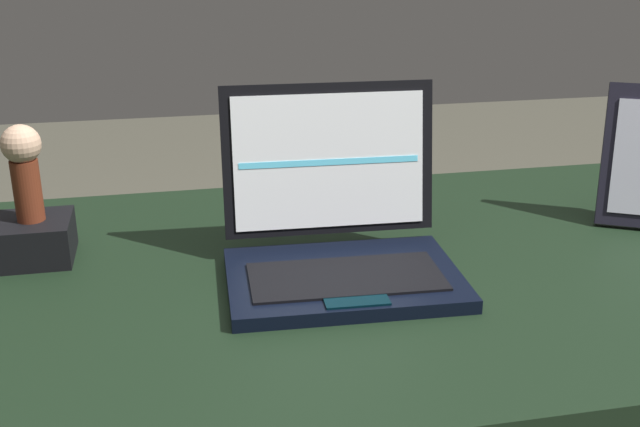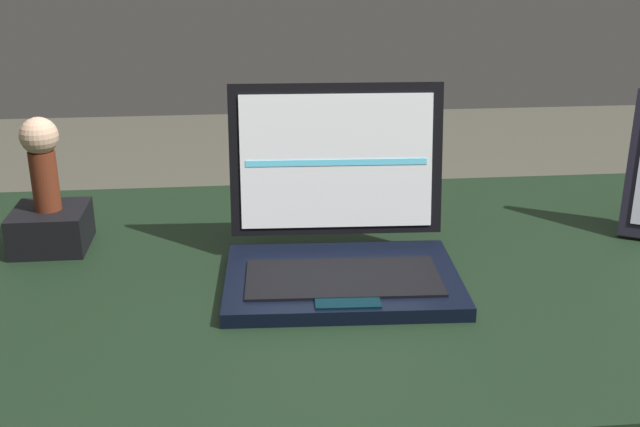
# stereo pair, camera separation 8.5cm
# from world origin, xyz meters

# --- Properties ---
(desk) EXTENTS (1.53, 0.65, 0.74)m
(desk) POSITION_xyz_m (0.00, 0.00, 0.67)
(desk) COLOR black
(desk) RESTS_ON ground
(laptop_front) EXTENTS (0.27, 0.22, 0.21)m
(laptop_front) POSITION_xyz_m (-0.06, -0.02, 0.79)
(laptop_front) COLOR black
(laptop_front) RESTS_ON desk
(figurine_stand) EXTENTS (0.09, 0.09, 0.05)m
(figurine_stand) POSITION_xyz_m (-0.41, 0.10, 0.77)
(figurine_stand) COLOR black
(figurine_stand) RESTS_ON desk
(figurine) EXTENTS (0.05, 0.05, 0.12)m
(figurine) POSITION_xyz_m (-0.41, 0.10, 0.86)
(figurine) COLOR #5F2716
(figurine) RESTS_ON figurine_stand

